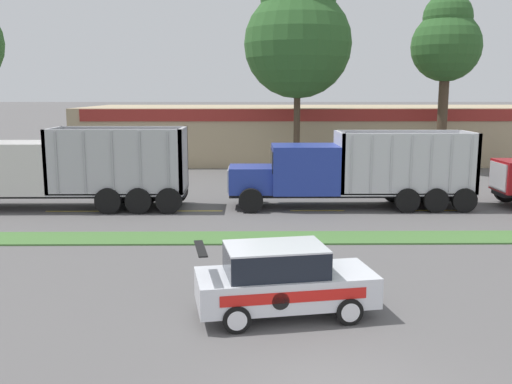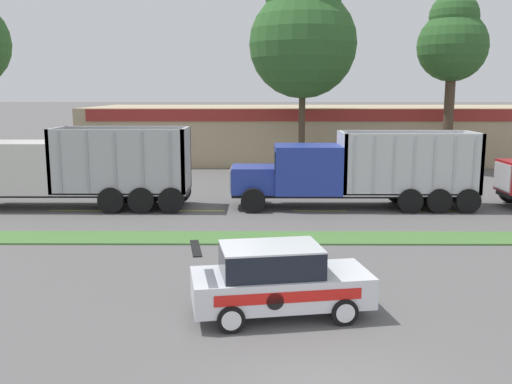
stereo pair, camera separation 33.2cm
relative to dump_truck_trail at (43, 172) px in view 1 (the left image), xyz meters
The scene contains 11 objects.
grass_verge 12.23m from the dump_truck_trail, 27.31° to the right, with size 120.00×1.76×0.06m, color #477538.
centre_line_2 2.29m from the dump_truck_trail, 25.16° to the right, with size 2.40×0.14×0.01m, color yellow.
centre_line_3 7.07m from the dump_truck_trail, ahead, with size 2.40×0.14×0.01m, color yellow.
centre_line_4 12.38m from the dump_truck_trail, ahead, with size 2.40×0.14×0.01m, color yellow.
centre_line_5 17.74m from the dump_truck_trail, ahead, with size 2.40×0.14×0.01m, color yellow.
dump_truck_trail is the anchor object (origin of this frame).
dump_truck_far_right 13.02m from the dump_truck_trail, ahead, with size 10.94×2.74×3.50m.
rally_car 16.14m from the dump_truck_trail, 51.61° to the right, with size 4.37×2.39×1.73m.
store_building_backdrop 24.69m from the dump_truck_trail, 52.18° to the left, with size 36.49×12.10×4.09m.
tree_behind_left 18.09m from the dump_truck_trail, 42.27° to the left, with size 6.71×6.71×13.17m.
tree_behind_centre 25.68m from the dump_truck_trail, 28.36° to the left, with size 4.43×4.43×11.37m.
Camera 1 is at (-1.54, -9.08, 5.18)m, focal length 40.00 mm.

